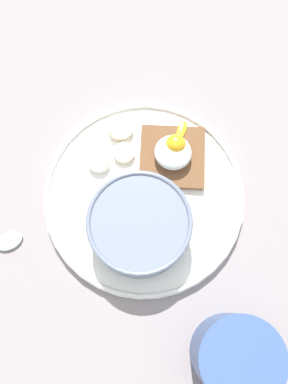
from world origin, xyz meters
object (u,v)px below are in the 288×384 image
banana_slice_left (99,163)px  toast_slice (172,157)px  oatmeal_bowl (139,226)px  banana_slice_back (121,129)px  poached_egg (174,150)px  coffee_mug (235,356)px  banana_slice_front (124,153)px

banana_slice_left → toast_slice: bearing=30.2°
oatmeal_bowl → banana_slice_back: oatmeal_bowl is taller
toast_slice → poached_egg: 1.90cm
oatmeal_bowl → banana_slice_left: size_ratio=3.13×
banana_slice_left → coffee_mug: bearing=-30.3°
poached_egg → banana_slice_left: size_ratio=1.90×
toast_slice → banana_slice_back: 8.10cm
toast_slice → coffee_mug: size_ratio=1.21×
poached_egg → banana_slice_front: size_ratio=2.03×
banana_slice_back → coffee_mug: (24.70, -20.33, 2.84)cm
banana_slice_front → oatmeal_bowl: bearing=-52.7°
toast_slice → banana_slice_back: bearing=175.5°
banana_slice_front → banana_slice_left: size_ratio=0.93×
coffee_mug → toast_slice: bearing=130.2°
poached_egg → banana_slice_left: (-8.52, -5.23, -1.92)cm
oatmeal_bowl → toast_slice: bearing=91.6°
oatmeal_bowl → toast_slice: (-0.30, 10.75, -2.18)cm
poached_egg → banana_slice_front: 6.92cm
banana_slice_front → banana_slice_left: 3.59cm
poached_egg → banana_slice_back: (-8.05, 0.37, -1.78)cm
poached_egg → banana_slice_front: (-6.13, -2.54, -1.94)cm
oatmeal_bowl → toast_slice: oatmeal_bowl is taller
poached_egg → banana_slice_front: poached_egg is taller
poached_egg → banana_slice_front: bearing=-157.5°
banana_slice_back → poached_egg: bearing=-2.6°
coffee_mug → banana_slice_back: bearing=140.5°
poached_egg → coffee_mug: size_ratio=0.82×
toast_slice → coffee_mug: bearing=-49.8°
toast_slice → banana_slice_front: 6.57cm
banana_slice_front → poached_egg: bearing=22.5°
toast_slice → coffee_mug: coffee_mug is taller
toast_slice → poached_egg: poached_egg is taller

